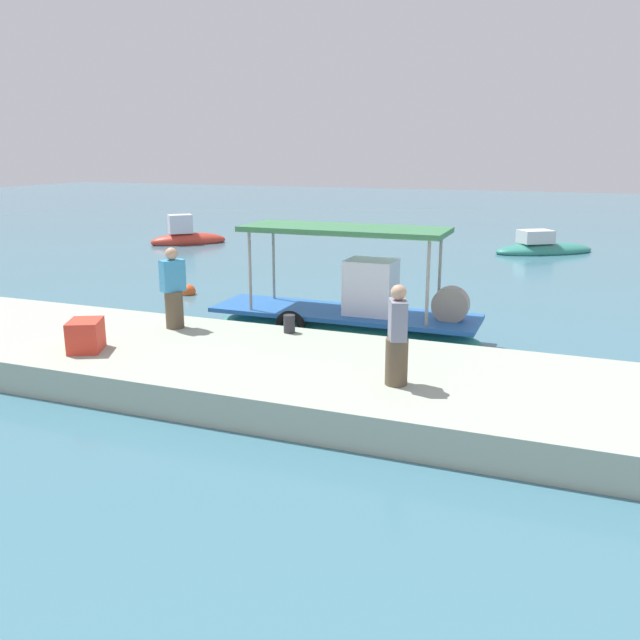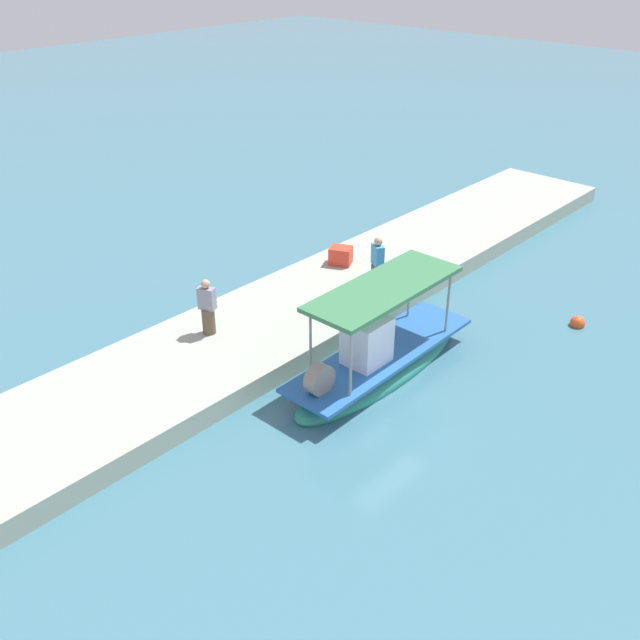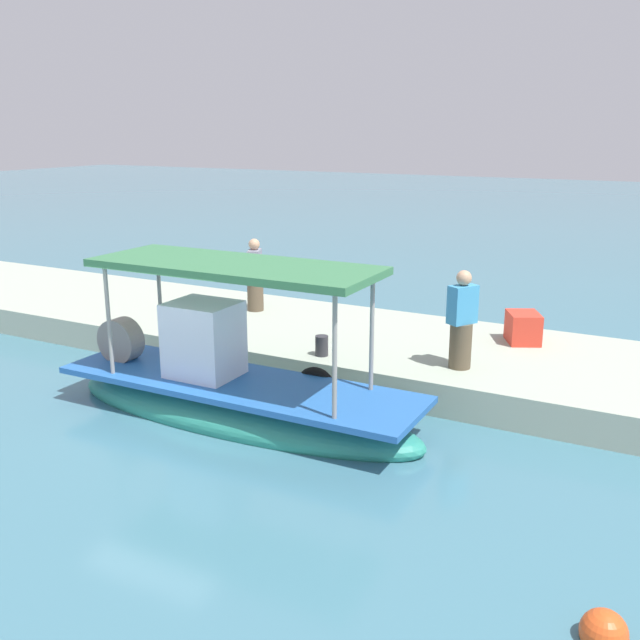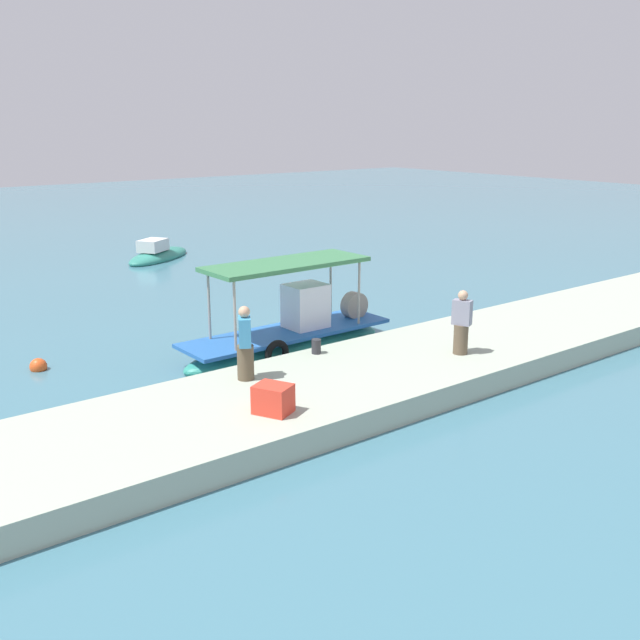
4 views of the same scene
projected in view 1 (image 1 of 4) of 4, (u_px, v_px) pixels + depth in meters
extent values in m
plane|color=teal|center=(390.00, 338.00, 15.61)|extent=(120.00, 120.00, 0.00)
cube|color=#A6B29E|center=(331.00, 379.00, 11.91)|extent=(36.00, 4.17, 0.59)
ellipsoid|color=teal|center=(343.00, 334.00, 15.60)|extent=(6.51, 1.76, 0.90)
cube|color=#2761B1|center=(344.00, 313.00, 15.48)|extent=(6.25, 1.76, 0.10)
cube|color=white|center=(371.00, 289.00, 15.10)|extent=(1.11, 0.95, 1.34)
cylinder|color=gray|center=(440.00, 275.00, 15.11)|extent=(0.07, 0.07, 1.94)
cylinder|color=gray|center=(428.00, 286.00, 13.94)|extent=(0.07, 0.07, 1.94)
cylinder|color=gray|center=(274.00, 264.00, 16.55)|extent=(0.07, 0.07, 1.94)
cylinder|color=gray|center=(250.00, 273.00, 15.38)|extent=(0.07, 0.07, 1.94)
cube|color=#3A7B4C|center=(344.00, 229.00, 14.99)|extent=(4.67, 1.73, 0.12)
torus|color=black|center=(290.00, 327.00, 15.06)|extent=(0.74, 0.19, 0.74)
cylinder|color=gray|center=(451.00, 305.00, 14.52)|extent=(0.80, 0.36, 0.80)
cylinder|color=brown|center=(174.00, 309.00, 14.14)|extent=(0.53, 0.53, 0.80)
cube|color=#3C94C8|center=(172.00, 276.00, 13.96)|extent=(0.48, 0.56, 0.66)
sphere|color=tan|center=(171.00, 254.00, 13.85)|extent=(0.26, 0.26, 0.26)
cylinder|color=brown|center=(396.00, 362.00, 10.72)|extent=(0.48, 0.48, 0.77)
cube|color=gray|center=(398.00, 320.00, 10.54)|extent=(0.41, 0.53, 0.63)
sphere|color=tan|center=(399.00, 292.00, 10.43)|extent=(0.25, 0.25, 0.25)
cylinder|color=#2D2D33|center=(289.00, 324.00, 13.81)|extent=(0.24, 0.24, 0.37)
cube|color=red|center=(86.00, 335.00, 12.55)|extent=(0.83, 0.90, 0.59)
sphere|color=#E9531F|center=(188.00, 292.00, 20.26)|extent=(0.45, 0.45, 0.45)
ellipsoid|color=#2E8372|center=(544.00, 251.00, 28.43)|extent=(4.59, 3.80, 0.69)
cube|color=silver|center=(536.00, 237.00, 28.19)|extent=(1.65, 1.55, 0.54)
ellipsoid|color=#BF3728|center=(189.00, 241.00, 31.20)|extent=(3.42, 3.29, 0.76)
cube|color=silver|center=(180.00, 224.00, 30.88)|extent=(1.28, 1.26, 0.86)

